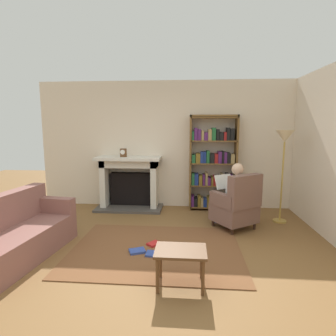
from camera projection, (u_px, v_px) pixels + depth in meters
The scene contains 13 objects.
ground at pixel (153, 260), 3.61m from camera, with size 14.00×14.00×0.00m, color brown.
back_wall at pixel (168, 145), 5.92m from camera, with size 5.60×0.10×2.70m, color beige.
side_wall_right at pixel (325, 151), 4.43m from camera, with size 0.10×5.20×2.70m, color beige.
area_rug at pixel (156, 249), 3.91m from camera, with size 2.40×1.80×0.01m, color brown.
fireplace at pixel (130, 181), 5.85m from camera, with size 1.39×0.64×1.12m.
mantel_clock at pixel (123, 153), 5.67m from camera, with size 0.14×0.14×0.17m.
bookshelf at pixel (213, 165), 5.69m from camera, with size 0.98×0.32×1.98m.
armchair_reading at pixel (237, 205), 4.65m from camera, with size 0.88×0.87×0.97m.
seated_reader at pixel (232, 192), 4.72m from camera, with size 0.56×0.59×1.14m.
sofa_floral at pixel (15, 236), 3.61m from camera, with size 0.91×1.77×0.85m.
side_table at pixel (181, 255), 2.97m from camera, with size 0.56×0.39×0.43m.
scattered_books at pixel (148, 250), 3.84m from camera, with size 0.51×0.53×0.03m.
floor_lamp at pixel (284, 145), 4.85m from camera, with size 0.32×0.32×1.69m.
Camera 1 is at (0.47, -3.36, 1.75)m, focal length 29.20 mm.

